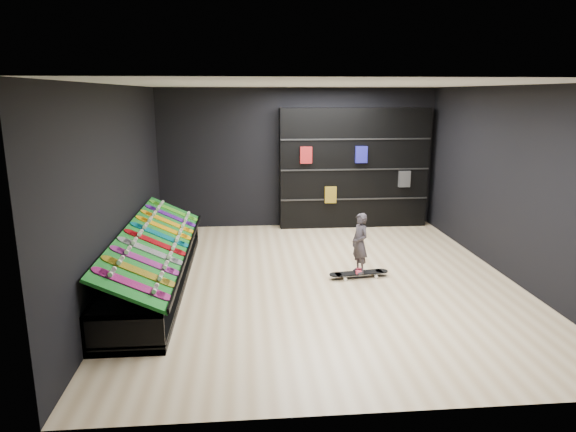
{
  "coord_description": "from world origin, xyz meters",
  "views": [
    {
      "loc": [
        -1.19,
        -7.59,
        2.87
      ],
      "look_at": [
        -0.5,
        0.2,
        1.0
      ],
      "focal_mm": 32.0,
      "sensor_mm": 36.0,
      "label": 1
    }
  ],
  "objects": [
    {
      "name": "back_shelving",
      "position": [
        1.21,
        3.32,
        1.29
      ],
      "size": [
        3.22,
        0.38,
        2.58
      ],
      "primitive_type": "cube",
      "color": "black",
      "rests_on": "ground"
    },
    {
      "name": "display_board_9",
      "position": [
        -2.49,
        1.9,
        0.74
      ],
      "size": [
        0.93,
        0.22,
        0.5
      ],
      "primitive_type": null,
      "rotation": [
        0.0,
        0.44,
        0.0
      ],
      "color": "green",
      "rests_on": "turf_ramp"
    },
    {
      "name": "wall_front",
      "position": [
        0.0,
        -3.5,
        1.5
      ],
      "size": [
        6.0,
        0.02,
        3.0
      ],
      "primitive_type": "cube",
      "color": "black",
      "rests_on": "ground"
    },
    {
      "name": "display_board_4",
      "position": [
        -2.49,
        -0.21,
        0.74
      ],
      "size": [
        0.93,
        0.22,
        0.5
      ],
      "primitive_type": null,
      "rotation": [
        0.0,
        0.44,
        0.0
      ],
      "color": "red",
      "rests_on": "turf_ramp"
    },
    {
      "name": "display_rack",
      "position": [
        -2.55,
        0.0,
        0.25
      ],
      "size": [
        0.9,
        4.5,
        0.5
      ],
      "primitive_type": null,
      "color": "black",
      "rests_on": "ground"
    },
    {
      "name": "child",
      "position": [
        0.62,
        0.04,
        0.38
      ],
      "size": [
        0.22,
        0.26,
        0.58
      ],
      "primitive_type": "imported",
      "rotation": [
        0.0,
        0.0,
        -1.26
      ],
      "color": "black",
      "rests_on": "floor_skateboard"
    },
    {
      "name": "turf_ramp",
      "position": [
        -2.5,
        0.0,
        0.71
      ],
      "size": [
        0.92,
        4.5,
        0.46
      ],
      "primitive_type": "cube",
      "rotation": [
        0.0,
        0.44,
        0.0
      ],
      "color": "#0D5315",
      "rests_on": "display_rack"
    },
    {
      "name": "display_board_0",
      "position": [
        -2.49,
        -1.9,
        0.74
      ],
      "size": [
        0.93,
        0.22,
        0.5
      ],
      "primitive_type": null,
      "rotation": [
        0.0,
        0.44,
        0.0
      ],
      "color": "#E5198C",
      "rests_on": "turf_ramp"
    },
    {
      "name": "display_board_5",
      "position": [
        -2.49,
        0.21,
        0.74
      ],
      "size": [
        0.93,
        0.22,
        0.5
      ],
      "primitive_type": null,
      "rotation": [
        0.0,
        0.44,
        0.0
      ],
      "color": "#0C8C99",
      "rests_on": "turf_ramp"
    },
    {
      "name": "floor_skateboard",
      "position": [
        0.62,
        0.04,
        0.04
      ],
      "size": [
        1.0,
        0.35,
        0.09
      ],
      "primitive_type": null,
      "rotation": [
        0.0,
        0.0,
        0.14
      ],
      "color": "black",
      "rests_on": "ground"
    },
    {
      "name": "wall_right",
      "position": [
        3.0,
        0.0,
        1.5
      ],
      "size": [
        0.02,
        7.0,
        3.0
      ],
      "primitive_type": "cube",
      "color": "black",
      "rests_on": "ground"
    },
    {
      "name": "display_board_7",
      "position": [
        -2.49,
        1.06,
        0.74
      ],
      "size": [
        0.93,
        0.22,
        0.5
      ],
      "primitive_type": null,
      "rotation": [
        0.0,
        0.44,
        0.0
      ],
      "color": "orange",
      "rests_on": "turf_ramp"
    },
    {
      "name": "wall_left",
      "position": [
        -3.0,
        0.0,
        1.5
      ],
      "size": [
        0.02,
        7.0,
        3.0
      ],
      "primitive_type": "cube",
      "color": "black",
      "rests_on": "ground"
    },
    {
      "name": "display_board_8",
      "position": [
        -2.49,
        1.48,
        0.74
      ],
      "size": [
        0.93,
        0.22,
        0.5
      ],
      "primitive_type": null,
      "rotation": [
        0.0,
        0.44,
        0.0
      ],
      "color": "purple",
      "rests_on": "turf_ramp"
    },
    {
      "name": "display_board_2",
      "position": [
        -2.49,
        -1.06,
        0.74
      ],
      "size": [
        0.93,
        0.22,
        0.5
      ],
      "primitive_type": null,
      "rotation": [
        0.0,
        0.44,
        0.0
      ],
      "color": "#2626BF",
      "rests_on": "turf_ramp"
    },
    {
      "name": "wall_back",
      "position": [
        0.0,
        3.5,
        1.5
      ],
      "size": [
        6.0,
        0.02,
        3.0
      ],
      "primitive_type": "cube",
      "color": "black",
      "rests_on": "ground"
    },
    {
      "name": "floor",
      "position": [
        0.0,
        0.0,
        0.0
      ],
      "size": [
        6.0,
        7.0,
        0.01
      ],
      "primitive_type": "cube",
      "color": "beige",
      "rests_on": "ground"
    },
    {
      "name": "ceiling",
      "position": [
        0.0,
        0.0,
        3.0
      ],
      "size": [
        6.0,
        7.0,
        0.01
      ],
      "primitive_type": "cube",
      "color": "white",
      "rests_on": "ground"
    },
    {
      "name": "display_board_1",
      "position": [
        -2.49,
        -1.48,
        0.74
      ],
      "size": [
        0.93,
        0.22,
        0.5
      ],
      "primitive_type": null,
      "rotation": [
        0.0,
        0.44,
        0.0
      ],
      "color": "yellow",
      "rests_on": "turf_ramp"
    },
    {
      "name": "display_board_3",
      "position": [
        -2.49,
        -0.63,
        0.74
      ],
      "size": [
        0.93,
        0.22,
        0.5
      ],
      "primitive_type": null,
      "rotation": [
        0.0,
        0.44,
        0.0
      ],
      "color": "black",
      "rests_on": "turf_ramp"
    },
    {
      "name": "display_board_6",
      "position": [
        -2.49,
        0.63,
        0.74
      ],
      "size": [
        0.93,
        0.22,
        0.5
      ],
      "primitive_type": null,
      "rotation": [
        0.0,
        0.44,
        0.0
      ],
      "color": "yellow",
      "rests_on": "turf_ramp"
    }
  ]
}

